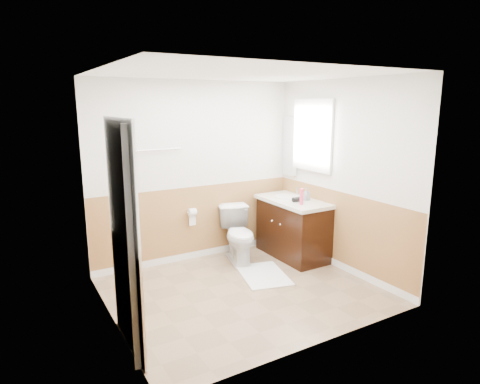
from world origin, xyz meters
TOP-DOWN VIEW (x-y plane):
  - floor at (0.00, 0.00)m, footprint 3.00×3.00m
  - ceiling at (0.00, 0.00)m, footprint 3.00×3.00m
  - wall_back at (0.00, 1.30)m, footprint 3.00×0.00m
  - wall_front at (0.00, -1.30)m, footprint 3.00×0.00m
  - wall_left at (-1.50, 0.00)m, footprint 0.00×3.00m
  - wall_right at (1.50, 0.00)m, footprint 0.00×3.00m
  - wainscot_back at (0.00, 1.29)m, footprint 3.00×0.00m
  - wainscot_front at (0.00, -1.29)m, footprint 3.00×0.00m
  - wainscot_left at (-1.49, 0.00)m, footprint 0.00×2.60m
  - wainscot_right at (1.49, 0.00)m, footprint 0.00×2.60m
  - toilet at (0.45, 0.88)m, footprint 0.60×0.83m
  - bath_mat at (0.45, 0.25)m, footprint 0.73×0.91m
  - vanity_cabinet at (1.21, 0.64)m, footprint 0.55×1.10m
  - vanity_knob_left at (0.91, 0.54)m, footprint 0.03×0.03m
  - vanity_knob_right at (0.91, 0.74)m, footprint 0.03×0.03m
  - countertop at (1.20, 0.64)m, footprint 0.60×1.15m
  - sink_basin at (1.21, 0.79)m, footprint 0.36×0.36m
  - faucet at (1.39, 0.79)m, footprint 0.02×0.02m
  - lotion_bottle at (1.11, 0.34)m, footprint 0.05×0.05m
  - soap_dispenser at (1.33, 0.51)m, footprint 0.09×0.09m
  - hair_dryer_body at (1.16, 0.50)m, footprint 0.14×0.07m
  - hair_dryer_handle at (1.13, 0.51)m, footprint 0.03×0.03m
  - mirror_panel at (1.48, 1.10)m, footprint 0.02×0.35m
  - window_frame at (1.47, 0.59)m, footprint 0.04×0.80m
  - window_glass at (1.49, 0.59)m, footprint 0.01×0.70m
  - door at (-1.40, -0.45)m, footprint 0.29×0.78m
  - door_frame at (-1.48, -0.45)m, footprint 0.02×0.92m
  - door_knob at (-1.34, -0.12)m, footprint 0.06×0.06m
  - towel_bar at (-0.55, 1.25)m, footprint 0.62×0.02m
  - tp_holder_bar at (-0.10, 1.23)m, footprint 0.14×0.02m
  - tp_roll at (-0.10, 1.23)m, footprint 0.10×0.11m
  - tp_sheet at (-0.10, 1.23)m, footprint 0.10×0.01m

SIDE VIEW (x-z plane):
  - floor at x=0.00m, z-range 0.00..0.00m
  - bath_mat at x=0.45m, z-range 0.00..0.02m
  - toilet at x=0.45m, z-range 0.00..0.76m
  - vanity_cabinet at x=1.21m, z-range 0.00..0.80m
  - wainscot_back at x=0.00m, z-range -1.00..2.00m
  - wainscot_front at x=0.00m, z-range -1.00..2.00m
  - wainscot_left at x=-1.49m, z-range -0.80..1.80m
  - wainscot_right at x=1.49m, z-range -0.80..1.80m
  - vanity_knob_left at x=0.91m, z-range 0.53..0.57m
  - vanity_knob_right at x=0.91m, z-range 0.53..0.57m
  - tp_sheet at x=-0.10m, z-range 0.51..0.67m
  - tp_holder_bar at x=-0.10m, z-range 0.69..0.71m
  - tp_roll at x=-0.10m, z-range 0.64..0.76m
  - countertop at x=1.20m, z-range 0.80..0.85m
  - hair_dryer_handle at x=1.13m, z-range 0.82..0.89m
  - sink_basin at x=1.21m, z-range 0.85..0.87m
  - hair_dryer_body at x=1.16m, z-range 0.85..0.92m
  - faucet at x=1.39m, z-range 0.85..0.99m
  - soap_dispenser at x=1.33m, z-range 0.85..1.03m
  - door_knob at x=-1.34m, z-range 0.92..0.98m
  - lotion_bottle at x=1.11m, z-range 0.85..1.07m
  - door at x=-1.40m, z-range 0.00..2.04m
  - door_frame at x=-1.48m, z-range -0.02..2.08m
  - wall_back at x=0.00m, z-range -0.25..2.75m
  - wall_front at x=0.00m, z-range -0.25..2.75m
  - wall_left at x=-1.50m, z-range -0.25..2.75m
  - wall_right at x=1.50m, z-range -0.25..2.75m
  - mirror_panel at x=1.48m, z-range 1.10..2.00m
  - towel_bar at x=-0.55m, z-range 1.59..1.61m
  - window_frame at x=1.47m, z-range 1.25..2.25m
  - window_glass at x=1.49m, z-range 1.30..2.20m
  - ceiling at x=0.00m, z-range 2.50..2.50m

